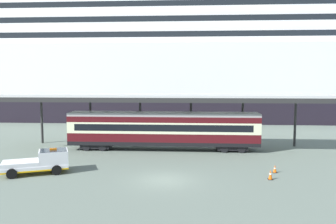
% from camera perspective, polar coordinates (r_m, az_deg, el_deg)
% --- Properties ---
extents(ground_plane, '(400.00, 400.00, 0.00)m').
position_cam_1_polar(ground_plane, '(26.87, -0.46, -11.26)').
color(ground_plane, slate).
extents(cruise_ship, '(142.45, 30.28, 35.53)m').
position_cam_1_polar(cruise_ship, '(74.02, 11.06, 9.19)').
color(cruise_ship, black).
rests_on(cruise_ship, ground).
extents(platform_canopy, '(35.88, 5.69, 6.08)m').
position_cam_1_polar(platform_canopy, '(37.54, -0.72, 2.53)').
color(platform_canopy, '#BEBEBE').
rests_on(platform_canopy, ground).
extents(train_carriage, '(20.57, 2.81, 4.11)m').
position_cam_1_polar(train_carriage, '(37.44, -0.77, -2.84)').
color(train_carriage, black).
rests_on(train_carriage, ground).
extents(service_truck, '(5.58, 3.86, 2.02)m').
position_cam_1_polar(service_truck, '(30.37, -20.28, -7.70)').
color(service_truck, white).
rests_on(service_truck, ground).
extents(traffic_cone_near, '(0.36, 0.36, 0.79)m').
position_cam_1_polar(traffic_cone_near, '(28.03, 16.68, -9.96)').
color(traffic_cone_near, black).
rests_on(traffic_cone_near, ground).
extents(traffic_cone_mid, '(0.36, 0.36, 0.65)m').
position_cam_1_polar(traffic_cone_mid, '(30.13, 17.36, -9.02)').
color(traffic_cone_mid, black).
rests_on(traffic_cone_mid, ground).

